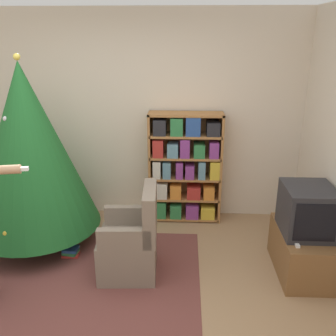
{
  "coord_description": "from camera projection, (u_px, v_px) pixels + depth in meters",
  "views": [
    {
      "loc": [
        0.72,
        -2.53,
        2.29
      ],
      "look_at": [
        0.56,
        0.93,
        1.05
      ],
      "focal_mm": 40.0,
      "sensor_mm": 36.0,
      "label": 1
    }
  ],
  "objects": [
    {
      "name": "ground_plane",
      "position": [
        98.0,
        320.0,
        3.18
      ],
      "size": [
        14.0,
        14.0,
        0.0
      ],
      "primitive_type": "plane",
      "color": "#9E7A56"
    },
    {
      "name": "wall_back",
      "position": [
        129.0,
        117.0,
        4.74
      ],
      "size": [
        8.0,
        0.1,
        2.6
      ],
      "color": "beige",
      "rests_on": "ground_plane"
    },
    {
      "name": "area_rug",
      "position": [
        63.0,
        285.0,
        3.62
      ],
      "size": [
        2.65,
        2.07,
        0.01
      ],
      "color": "brown",
      "rests_on": "ground_plane"
    },
    {
      "name": "bookshelf",
      "position": [
        185.0,
        168.0,
        4.7
      ],
      "size": [
        0.91,
        0.28,
        1.4
      ],
      "color": "#A8703D",
      "rests_on": "ground_plane"
    },
    {
      "name": "tv_stand",
      "position": [
        301.0,
        252.0,
        3.77
      ],
      "size": [
        0.48,
        0.83,
        0.45
      ],
      "color": "brown",
      "rests_on": "ground_plane"
    },
    {
      "name": "television",
      "position": [
        307.0,
        210.0,
        3.61
      ],
      "size": [
        0.47,
        0.53,
        0.47
      ],
      "color": "#28282D",
      "rests_on": "tv_stand"
    },
    {
      "name": "game_remote",
      "position": [
        296.0,
        244.0,
        3.46
      ],
      "size": [
        0.04,
        0.12,
        0.02
      ],
      "color": "white",
      "rests_on": "tv_stand"
    },
    {
      "name": "christmas_tree",
      "position": [
        29.0,
        148.0,
        4.03
      ],
      "size": [
        1.43,
        1.43,
        2.12
      ],
      "color": "#4C3323",
      "rests_on": "ground_plane"
    },
    {
      "name": "armchair",
      "position": [
        132.0,
        244.0,
        3.72
      ],
      "size": [
        0.6,
        0.59,
        0.92
      ],
      "rotation": [
        0.0,
        0.0,
        -1.52
      ],
      "color": "#7A6B5B",
      "rests_on": "ground_plane"
    },
    {
      "name": "book_pile_near_tree",
      "position": [
        71.0,
        252.0,
        4.09
      ],
      "size": [
        0.18,
        0.16,
        0.1
      ],
      "color": "#B22D28",
      "rests_on": "ground_plane"
    }
  ]
}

